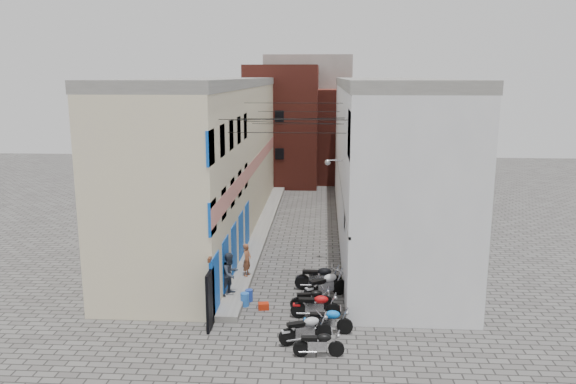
% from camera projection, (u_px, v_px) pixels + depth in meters
% --- Properties ---
extents(ground, '(90.00, 90.00, 0.00)m').
position_uv_depth(ground, '(280.00, 324.00, 21.05)').
color(ground, '#54514F').
rests_on(ground, ground).
extents(plinth, '(0.90, 26.00, 0.25)m').
position_uv_depth(plinth, '(263.00, 228.00, 33.85)').
color(plinth, slate).
rests_on(plinth, ground).
extents(building_left, '(5.10, 27.00, 9.00)m').
position_uv_depth(building_left, '(213.00, 156.00, 33.10)').
color(building_left, beige).
rests_on(building_left, ground).
extents(building_right, '(5.94, 26.00, 9.00)m').
position_uv_depth(building_right, '(383.00, 157.00, 32.50)').
color(building_right, silver).
rests_on(building_right, ground).
extents(building_far_brick_left, '(6.00, 6.00, 10.00)m').
position_uv_depth(building_far_brick_left, '(282.00, 126.00, 47.51)').
color(building_far_brick_left, maroon).
rests_on(building_far_brick_left, ground).
extents(building_far_brick_right, '(5.00, 6.00, 8.00)m').
position_uv_depth(building_far_brick_right, '(341.00, 135.00, 49.35)').
color(building_far_brick_right, maroon).
rests_on(building_far_brick_right, ground).
extents(building_far_concrete, '(8.00, 5.00, 11.00)m').
position_uv_depth(building_far_concrete, '(308.00, 115.00, 53.14)').
color(building_far_concrete, slate).
rests_on(building_far_concrete, ground).
extents(far_shopfront, '(2.00, 0.30, 2.40)m').
position_uv_depth(far_shopfront, '(304.00, 176.00, 45.42)').
color(far_shopfront, black).
rests_on(far_shopfront, ground).
extents(overhead_wires, '(5.80, 13.02, 1.32)m').
position_uv_depth(overhead_wires, '(292.00, 119.00, 27.06)').
color(overhead_wires, black).
rests_on(overhead_wires, ground).
extents(motorcycle_a, '(1.74, 0.63, 0.99)m').
position_uv_depth(motorcycle_a, '(319.00, 342.00, 18.56)').
color(motorcycle_a, black).
rests_on(motorcycle_a, ground).
extents(motorcycle_b, '(2.04, 1.30, 1.13)m').
position_uv_depth(motorcycle_b, '(306.00, 328.00, 19.50)').
color(motorcycle_b, '#AFB0B4').
rests_on(motorcycle_b, ground).
extents(motorcycle_c, '(1.87, 0.61, 1.08)m').
position_uv_depth(motorcycle_c, '(327.00, 319.00, 20.23)').
color(motorcycle_c, blue).
rests_on(motorcycle_c, ground).
extents(motorcycle_d, '(1.95, 0.64, 1.12)m').
position_uv_depth(motorcycle_d, '(316.00, 304.00, 21.50)').
color(motorcycle_d, '#B40C0F').
rests_on(motorcycle_d, ground).
extents(motorcycle_e, '(1.80, 0.84, 1.00)m').
position_uv_depth(motorcycle_e, '(312.00, 298.00, 22.26)').
color(motorcycle_e, black).
rests_on(motorcycle_e, ground).
extents(motorcycle_f, '(2.16, 1.80, 1.25)m').
position_uv_depth(motorcycle_f, '(326.00, 284.00, 23.41)').
color(motorcycle_f, silver).
rests_on(motorcycle_f, ground).
extents(motorcycle_g, '(2.14, 0.68, 1.24)m').
position_uv_depth(motorcycle_g, '(319.00, 276.00, 24.33)').
color(motorcycle_g, black).
rests_on(motorcycle_g, ground).
extents(person_a, '(0.49, 0.62, 1.50)m').
position_uv_depth(person_a, '(247.00, 260.00, 25.34)').
color(person_a, brown).
rests_on(person_a, plinth).
extents(person_b, '(1.04, 1.09, 1.78)m').
position_uv_depth(person_b, '(230.00, 274.00, 23.16)').
color(person_b, '#2E3745').
rests_on(person_b, plinth).
extents(water_jug_near, '(0.37, 0.37, 0.55)m').
position_uv_depth(water_jug_near, '(245.00, 300.00, 22.69)').
color(water_jug_near, blue).
rests_on(water_jug_near, ground).
extents(water_jug_far, '(0.36, 0.36, 0.49)m').
position_uv_depth(water_jug_far, '(249.00, 295.00, 23.18)').
color(water_jug_far, '#2447B6').
rests_on(water_jug_far, ground).
extents(red_crate, '(0.46, 0.38, 0.26)m').
position_uv_depth(red_crate, '(264.00, 306.00, 22.40)').
color(red_crate, '#B9270D').
rests_on(red_crate, ground).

